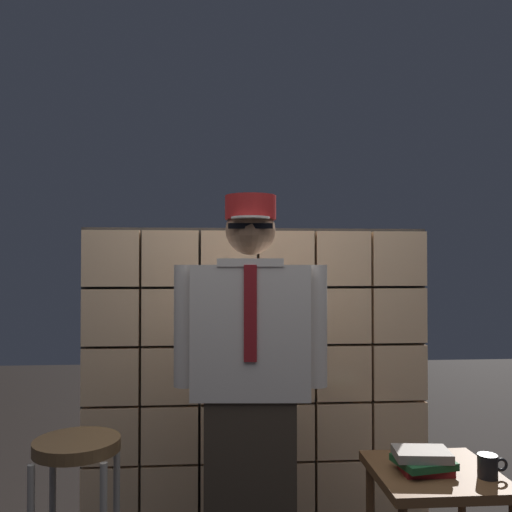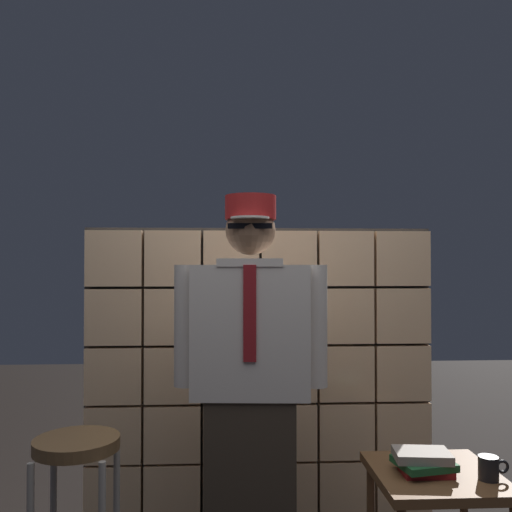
{
  "view_description": "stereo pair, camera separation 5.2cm",
  "coord_description": "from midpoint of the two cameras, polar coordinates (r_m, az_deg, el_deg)",
  "views": [
    {
      "loc": [
        -0.23,
        -1.95,
        1.44
      ],
      "look_at": [
        -0.06,
        0.47,
        1.49
      ],
      "focal_mm": 37.44,
      "sensor_mm": 36.0,
      "label": 1
    },
    {
      "loc": [
        -0.18,
        -1.96,
        1.44
      ],
      "look_at": [
        -0.06,
        0.47,
        1.49
      ],
      "focal_mm": 37.44,
      "sensor_mm": 36.0,
      "label": 2
    }
  ],
  "objects": [
    {
      "name": "glass_block_wall",
      "position": [
        3.14,
        -0.32,
        -12.44
      ],
      "size": [
        2.01,
        0.1,
        1.68
      ],
      "color": "#E0B78C",
      "rests_on": "ground"
    },
    {
      "name": "standing_person",
      "position": [
        2.49,
        -1.21,
        -13.2
      ],
      "size": [
        0.7,
        0.31,
        1.76
      ],
      "rotation": [
        0.0,
        0.0,
        -0.07
      ],
      "color": "#382D23",
      "rests_on": "ground"
    },
    {
      "name": "bar_stool",
      "position": [
        2.43,
        -19.24,
        -22.28
      ],
      "size": [
        0.34,
        0.34,
        0.75
      ],
      "color": "brown",
      "rests_on": "ground"
    },
    {
      "name": "side_table",
      "position": [
        2.58,
        18.01,
        -22.54
      ],
      "size": [
        0.52,
        0.52,
        0.57
      ],
      "color": "brown",
      "rests_on": "ground"
    },
    {
      "name": "book_stack",
      "position": [
        2.5,
        16.83,
        -20.17
      ],
      "size": [
        0.25,
        0.23,
        0.09
      ],
      "color": "maroon",
      "rests_on": "side_table"
    },
    {
      "name": "coffee_mug",
      "position": [
        2.52,
        22.99,
        -19.97
      ],
      "size": [
        0.13,
        0.08,
        0.09
      ],
      "color": "black",
      "rests_on": "side_table"
    }
  ]
}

